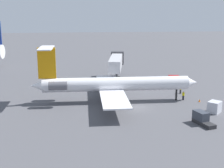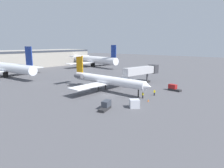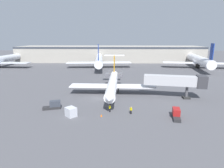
# 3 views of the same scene
# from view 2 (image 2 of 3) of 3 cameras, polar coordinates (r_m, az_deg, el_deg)

# --- Properties ---
(ground_plane) EXTENTS (400.00, 400.00, 0.10)m
(ground_plane) POSITION_cam_2_polar(r_m,az_deg,el_deg) (55.08, -1.67, -3.25)
(ground_plane) COLOR #4C4C51
(regional_jet) EXTENTS (24.69, 31.17, 10.30)m
(regional_jet) POSITION_cam_2_polar(r_m,az_deg,el_deg) (59.80, -2.31, 1.39)
(regional_jet) COLOR white
(regional_jet) RESTS_ON ground_plane
(jet_bridge) EXTENTS (16.28, 5.73, 6.41)m
(jet_bridge) POSITION_cam_2_polar(r_m,az_deg,el_deg) (71.82, 9.16, 3.96)
(jet_bridge) COLOR #ADADB2
(jet_bridge) RESTS_ON ground_plane
(ground_crew_marshaller) EXTENTS (0.43, 0.48, 1.69)m
(ground_crew_marshaller) POSITION_cam_2_polar(r_m,az_deg,el_deg) (52.05, 9.03, -3.24)
(ground_crew_marshaller) COLOR black
(ground_crew_marshaller) RESTS_ON ground_plane
(ground_crew_loader) EXTENTS (0.46, 0.47, 1.69)m
(ground_crew_loader) POSITION_cam_2_polar(r_m,az_deg,el_deg) (55.50, 12.34, -2.44)
(ground_crew_loader) COLOR black
(ground_crew_loader) RESTS_ON ground_plane
(baggage_tug_lead) EXTENTS (2.11, 4.19, 1.90)m
(baggage_tug_lead) POSITION_cam_2_polar(r_m,az_deg,el_deg) (62.89, 17.61, -1.10)
(baggage_tug_lead) COLOR #262628
(baggage_tug_lead) RESTS_ON ground_plane
(baggage_tug_trailing) EXTENTS (4.23, 2.45, 1.90)m
(baggage_tug_trailing) POSITION_cam_2_polar(r_m,az_deg,el_deg) (42.79, -1.87, -6.39)
(baggage_tug_trailing) COLOR #262628
(baggage_tug_trailing) RESTS_ON ground_plane
(cargo_container_uld) EXTENTS (2.77, 2.77, 1.93)m
(cargo_container_uld) POSITION_cam_2_polar(r_m,az_deg,el_deg) (44.16, 6.60, -5.72)
(cargo_container_uld) COLOR silver
(cargo_container_uld) RESTS_ON ground_plane
(traffic_cone_near) EXTENTS (0.36, 0.36, 0.55)m
(traffic_cone_near) POSITION_cam_2_polar(r_m,az_deg,el_deg) (49.59, 10.57, -4.74)
(traffic_cone_near) COLOR orange
(traffic_cone_near) RESTS_ON ground_plane
(parked_airliner_west_mid) EXTENTS (35.25, 41.70, 13.27)m
(parked_airliner_west_mid) POSITION_cam_2_polar(r_m,az_deg,el_deg) (96.49, -28.87, 4.29)
(parked_airliner_west_mid) COLOR silver
(parked_airliner_west_mid) RESTS_ON ground_plane
(parked_airliner_centre) EXTENTS (36.96, 43.59, 13.70)m
(parked_airliner_centre) POSITION_cam_2_polar(r_m,az_deg,el_deg) (125.92, -5.62, 7.13)
(parked_airliner_centre) COLOR white
(parked_airliner_centre) RESTS_ON ground_plane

